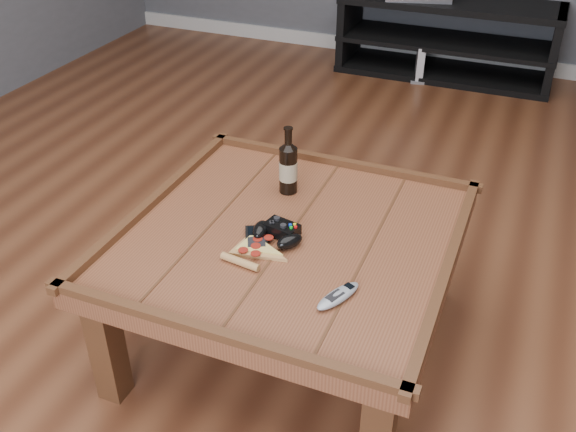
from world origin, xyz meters
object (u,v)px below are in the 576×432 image
at_px(media_console, 447,39).
at_px(beer_bottle, 288,166).
at_px(remote_control, 338,296).
at_px(pizza_slice, 254,250).
at_px(game_console, 420,64).
at_px(game_controller, 278,232).
at_px(smartphone, 256,238).
at_px(coffee_table, 289,250).

distance_m(media_console, beer_bottle, 2.53).
xyz_separation_m(media_console, beer_bottle, (-0.10, -2.51, 0.30)).
bearing_deg(remote_control, pizza_slice, -175.79).
distance_m(remote_control, game_console, 2.88).
xyz_separation_m(game_controller, smartphone, (-0.06, -0.03, -0.02)).
relative_size(media_console, pizza_slice, 5.81).
xyz_separation_m(coffee_table, pizza_slice, (-0.06, -0.13, 0.07)).
bearing_deg(media_console, remote_control, -85.46).
bearing_deg(game_controller, pizza_slice, -100.61).
height_order(media_console, game_controller, same).
bearing_deg(coffee_table, game_controller, -123.86).
bearing_deg(game_console, media_console, 33.51).
distance_m(beer_bottle, remote_control, 0.59).
distance_m(game_controller, remote_control, 0.33).
xyz_separation_m(pizza_slice, game_console, (-0.07, 2.73, -0.35)).
distance_m(pizza_slice, remote_control, 0.32).
distance_m(media_console, smartphone, 2.83).
height_order(media_console, beer_bottle, beer_bottle).
bearing_deg(smartphone, coffee_table, 13.60).
xyz_separation_m(beer_bottle, game_console, (-0.03, 2.37, -0.44)).
height_order(coffee_table, game_console, coffee_table).
distance_m(game_controller, pizza_slice, 0.10).
distance_m(media_console, pizza_slice, 2.88).
bearing_deg(coffee_table, pizza_slice, -116.13).
bearing_deg(game_console, smartphone, -103.15).
bearing_deg(coffee_table, media_console, 90.00).
bearing_deg(game_console, remote_control, -96.84).
height_order(media_console, remote_control, media_console).
relative_size(coffee_table, remote_control, 6.30).
bearing_deg(smartphone, game_controller, 3.52).
distance_m(beer_bottle, game_console, 2.41).
bearing_deg(game_controller, smartphone, -137.94).
relative_size(pizza_slice, smartphone, 1.74).
bearing_deg(remote_control, game_controller, 166.41).
relative_size(game_controller, smartphone, 1.29).
bearing_deg(smartphone, remote_control, -53.71).
height_order(media_console, pizza_slice, media_console).
bearing_deg(remote_control, beer_bottle, 149.33).
relative_size(game_controller, game_console, 0.76).
bearing_deg(game_controller, beer_bottle, 118.22).
xyz_separation_m(beer_bottle, smartphone, (0.02, -0.31, -0.09)).
relative_size(game_controller, pizza_slice, 0.74).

